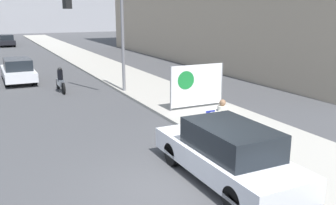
{
  "coord_description": "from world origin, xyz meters",
  "views": [
    {
      "loc": [
        -3.82,
        -7.29,
        4.2
      ],
      "look_at": [
        1.77,
        4.05,
        1.07
      ],
      "focal_mm": 40.0,
      "sensor_mm": 36.0,
      "label": 1
    }
  ],
  "objects_px": {
    "protest_banner": "(197,85)",
    "motorcycle_on_road": "(60,81)",
    "traffic_light_pole": "(102,21)",
    "car_on_road_nearest": "(18,70)",
    "car_on_road_far_lane": "(7,40)",
    "seated_protester": "(223,116)",
    "parked_car_curbside": "(227,153)"
  },
  "relations": [
    {
      "from": "traffic_light_pole",
      "to": "car_on_road_nearest",
      "type": "height_order",
      "value": "traffic_light_pole"
    },
    {
      "from": "seated_protester",
      "to": "parked_car_curbside",
      "type": "height_order",
      "value": "parked_car_curbside"
    },
    {
      "from": "traffic_light_pole",
      "to": "parked_car_curbside",
      "type": "xyz_separation_m",
      "value": [
        -0.07,
        -10.57,
        -2.97
      ]
    },
    {
      "from": "parked_car_curbside",
      "to": "car_on_road_nearest",
      "type": "xyz_separation_m",
      "value": [
        -3.43,
        16.7,
        -0.04
      ]
    },
    {
      "from": "protest_banner",
      "to": "motorcycle_on_road",
      "type": "distance_m",
      "value": 7.93
    },
    {
      "from": "seated_protester",
      "to": "motorcycle_on_road",
      "type": "xyz_separation_m",
      "value": [
        -3.53,
        9.89,
        -0.19
      ]
    },
    {
      "from": "traffic_light_pole",
      "to": "motorcycle_on_road",
      "type": "bearing_deg",
      "value": 128.78
    },
    {
      "from": "traffic_light_pole",
      "to": "car_on_road_nearest",
      "type": "bearing_deg",
      "value": 119.8
    },
    {
      "from": "car_on_road_far_lane",
      "to": "car_on_road_nearest",
      "type": "bearing_deg",
      "value": -92.02
    },
    {
      "from": "seated_protester",
      "to": "protest_banner",
      "type": "xyz_separation_m",
      "value": [
        0.95,
        3.37,
        0.37
      ]
    },
    {
      "from": "car_on_road_nearest",
      "to": "protest_banner",
      "type": "bearing_deg",
      "value": -59.2
    },
    {
      "from": "traffic_light_pole",
      "to": "car_on_road_far_lane",
      "type": "relative_size",
      "value": 1.19
    },
    {
      "from": "protest_banner",
      "to": "traffic_light_pole",
      "type": "relative_size",
      "value": 0.49
    },
    {
      "from": "seated_protester",
      "to": "car_on_road_far_lane",
      "type": "xyz_separation_m",
      "value": [
        -4.38,
        39.02,
        -0.04
      ]
    },
    {
      "from": "protest_banner",
      "to": "motorcycle_on_road",
      "type": "height_order",
      "value": "protest_banner"
    },
    {
      "from": "protest_banner",
      "to": "car_on_road_far_lane",
      "type": "relative_size",
      "value": 0.58
    },
    {
      "from": "protest_banner",
      "to": "motorcycle_on_road",
      "type": "bearing_deg",
      "value": 124.53
    },
    {
      "from": "protest_banner",
      "to": "traffic_light_pole",
      "type": "height_order",
      "value": "traffic_light_pole"
    },
    {
      "from": "protest_banner",
      "to": "traffic_light_pole",
      "type": "bearing_deg",
      "value": 122.18
    },
    {
      "from": "protest_banner",
      "to": "car_on_road_nearest",
      "type": "xyz_separation_m",
      "value": [
        -6.23,
        10.45,
        -0.4
      ]
    },
    {
      "from": "protest_banner",
      "to": "car_on_road_far_lane",
      "type": "bearing_deg",
      "value": 98.51
    },
    {
      "from": "seated_protester",
      "to": "traffic_light_pole",
      "type": "bearing_deg",
      "value": 118.84
    },
    {
      "from": "car_on_road_nearest",
      "to": "car_on_road_far_lane",
      "type": "relative_size",
      "value": 1.04
    },
    {
      "from": "seated_protester",
      "to": "car_on_road_far_lane",
      "type": "distance_m",
      "value": 39.27
    },
    {
      "from": "seated_protester",
      "to": "traffic_light_pole",
      "type": "xyz_separation_m",
      "value": [
        -1.76,
        7.69,
        2.98
      ]
    },
    {
      "from": "seated_protester",
      "to": "motorcycle_on_road",
      "type": "distance_m",
      "value": 10.5
    },
    {
      "from": "parked_car_curbside",
      "to": "car_on_road_far_lane",
      "type": "relative_size",
      "value": 1.06
    },
    {
      "from": "car_on_road_nearest",
      "to": "car_on_road_far_lane",
      "type": "xyz_separation_m",
      "value": [
        0.89,
        25.21,
        -0.01
      ]
    },
    {
      "from": "traffic_light_pole",
      "to": "car_on_road_far_lane",
      "type": "height_order",
      "value": "traffic_light_pole"
    },
    {
      "from": "motorcycle_on_road",
      "to": "car_on_road_nearest",
      "type": "bearing_deg",
      "value": 113.92
    },
    {
      "from": "traffic_light_pole",
      "to": "car_on_road_nearest",
      "type": "xyz_separation_m",
      "value": [
        -3.51,
        6.13,
        -3.01
      ]
    },
    {
      "from": "seated_protester",
      "to": "car_on_road_nearest",
      "type": "bearing_deg",
      "value": 126.81
    }
  ]
}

